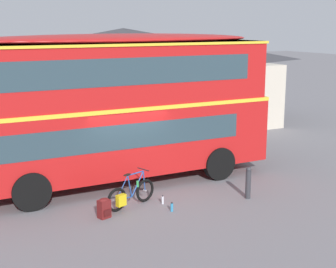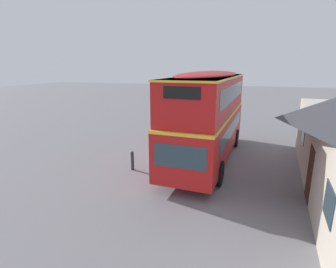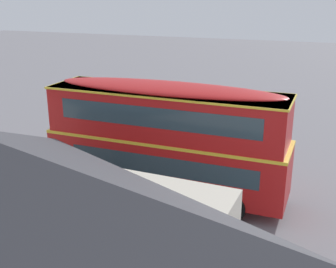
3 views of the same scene
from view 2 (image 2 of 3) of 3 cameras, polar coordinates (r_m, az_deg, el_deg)
The scene contains 7 objects.
ground_plane at distance 15.23m, azimuth 4.92°, elevation -4.81°, with size 120.00×120.00×0.00m, color slate.
double_decker_bus at distance 14.20m, azimuth 8.81°, elevation 4.69°, with size 10.03×2.84×4.79m.
touring_bicycle at distance 15.84m, azimuth 1.02°, elevation -2.58°, with size 1.70×0.79×1.01m.
backpack_on_ground at distance 16.83m, azimuth 0.74°, elevation -1.86°, with size 0.36×0.35×0.55m.
water_bottle_clear_plastic at distance 15.14m, azimuth -0.84°, elevation -4.39°, with size 0.07×0.07×0.26m.
water_bottle_blue_sports at distance 15.40m, azimuth -3.01°, elevation -4.07°, with size 0.08×0.08×0.26m.
kerb_bollard at distance 13.19m, azimuth -7.74°, elevation -5.67°, with size 0.16×0.16×0.97m.
Camera 2 is at (13.96, 3.45, 4.99)m, focal length 28.09 mm.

